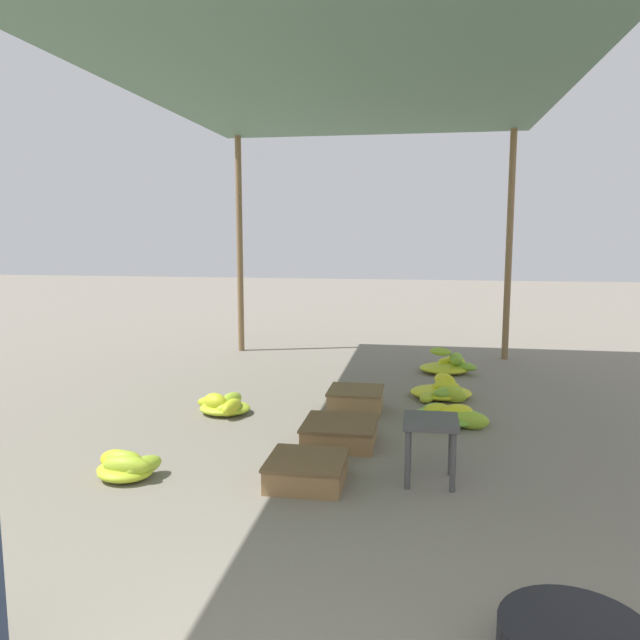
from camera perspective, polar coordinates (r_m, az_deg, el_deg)
name	(u,v)px	position (r m, az deg, el deg)	size (l,w,h in m)	color
canopy_post_back_left	(240,246)	(8.27, -7.35, 6.77)	(0.08, 0.08, 2.79)	olive
canopy_post_back_right	(509,247)	(7.98, 16.91, 6.45)	(0.08, 0.08, 2.79)	olive
canopy_tarp	(333,59)	(4.90, 1.22, 22.74)	(3.80, 6.85, 0.04)	#567A60
stool	(431,431)	(4.02, 10.07, -9.95)	(0.34, 0.34, 0.41)	#4C4C4C
banana_pile_left_0	(126,466)	(4.29, -17.36, -12.64)	(0.49, 0.38, 0.18)	#ABC92E
banana_pile_left_1	(225,406)	(5.52, -8.72, -7.74)	(0.50, 0.49, 0.19)	#A1C52F
banana_pile_right_0	(447,416)	(5.31, 11.49, -8.59)	(0.65, 0.56, 0.15)	#9AC231
banana_pile_right_1	(442,391)	(6.05, 11.14, -6.40)	(0.58, 0.58, 0.22)	yellow
banana_pile_right_2	(448,365)	(7.16, 11.63, -4.05)	(0.66, 0.51, 0.29)	#96C031
crate_near	(307,471)	(4.01, -1.22, -13.61)	(0.49, 0.49, 0.17)	olive
crate_mid	(356,400)	(5.53, 3.28, -7.32)	(0.47, 0.47, 0.20)	#9E7A4C
crate_far	(340,433)	(4.72, 1.83, -10.24)	(0.54, 0.54, 0.17)	olive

